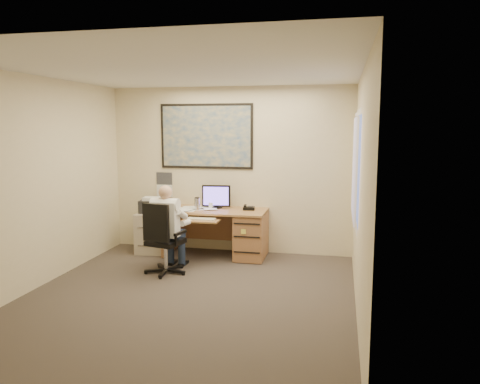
% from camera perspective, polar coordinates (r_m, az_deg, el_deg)
% --- Properties ---
extents(room_shell, '(4.00, 4.50, 2.70)m').
position_cam_1_polar(room_shell, '(5.53, -6.70, 0.53)').
color(room_shell, '#3D352F').
rests_on(room_shell, ground).
extents(desk, '(1.60, 0.97, 1.12)m').
position_cam_1_polar(desk, '(7.44, -0.44, -4.58)').
color(desk, '#A57746').
rests_on(desk, ground).
extents(world_map, '(1.56, 0.03, 1.06)m').
position_cam_1_polar(world_map, '(7.73, -4.14, 6.79)').
color(world_map, '#1E4C93').
rests_on(world_map, room_shell).
extents(wall_calendar, '(0.28, 0.01, 0.42)m').
position_cam_1_polar(wall_calendar, '(8.04, -9.20, 0.89)').
color(wall_calendar, white).
rests_on(wall_calendar, room_shell).
extents(window_blinds, '(0.06, 1.40, 1.30)m').
position_cam_1_polar(window_blinds, '(6.01, 13.97, 2.86)').
color(window_blinds, beige).
rests_on(window_blinds, room_shell).
extents(filing_cabinet, '(0.52, 0.60, 0.91)m').
position_cam_1_polar(filing_cabinet, '(7.89, -10.57, -4.36)').
color(filing_cabinet, '#B2A590').
rests_on(filing_cabinet, ground).
extents(office_chair, '(0.73, 0.73, 1.02)m').
position_cam_1_polar(office_chair, '(6.70, -9.10, -7.36)').
color(office_chair, black).
rests_on(office_chair, ground).
extents(person, '(0.55, 0.76, 1.25)m').
position_cam_1_polar(person, '(6.70, -9.00, -4.50)').
color(person, white).
rests_on(person, office_chair).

